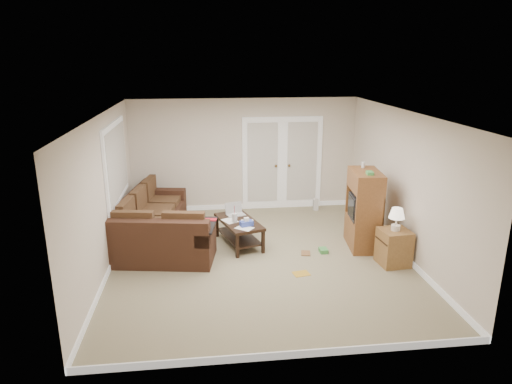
{
  "coord_description": "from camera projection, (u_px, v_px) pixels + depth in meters",
  "views": [
    {
      "loc": [
        -0.91,
        -7.18,
        3.38
      ],
      "look_at": [
        -0.02,
        0.36,
        1.1
      ],
      "focal_mm": 32.0,
      "sensor_mm": 36.0,
      "label": 1
    }
  ],
  "objects": [
    {
      "name": "window_left",
      "position": [
        116.0,
        162.0,
        8.13
      ],
      "size": [
        0.05,
        1.92,
        1.42
      ],
      "color": "white",
      "rests_on": "wall_left"
    },
    {
      "name": "floor_greenbox",
      "position": [
        323.0,
        250.0,
        8.15
      ],
      "size": [
        0.14,
        0.19,
        0.07
      ],
      "primitive_type": "cube",
      "rotation": [
        0.0,
        0.0,
        0.01
      ],
      "color": "#459847",
      "rests_on": "floor"
    },
    {
      "name": "wall_right",
      "position": [
        404.0,
        185.0,
        7.82
      ],
      "size": [
        0.02,
        5.5,
        2.5
      ],
      "primitive_type": "cube",
      "color": "beige",
      "rests_on": "floor"
    },
    {
      "name": "baseboards",
      "position": [
        260.0,
        256.0,
        7.89
      ],
      "size": [
        5.0,
        5.5,
        0.1
      ],
      "primitive_type": null,
      "color": "white",
      "rests_on": "floor"
    },
    {
      "name": "wall_back",
      "position": [
        245.0,
        155.0,
        10.16
      ],
      "size": [
        5.0,
        0.02,
        2.5
      ],
      "primitive_type": "cube",
      "color": "beige",
      "rests_on": "floor"
    },
    {
      "name": "french_doors",
      "position": [
        282.0,
        164.0,
        10.28
      ],
      "size": [
        1.8,
        0.05,
        2.13
      ],
      "color": "white",
      "rests_on": "floor"
    },
    {
      "name": "ceiling",
      "position": [
        260.0,
        114.0,
        7.19
      ],
      "size": [
        5.0,
        5.5,
        0.02
      ],
      "primitive_type": "cube",
      "color": "white",
      "rests_on": "wall_back"
    },
    {
      "name": "wall_front",
      "position": [
        292.0,
        261.0,
        4.93
      ],
      "size": [
        5.0,
        0.02,
        2.5
      ],
      "primitive_type": "cube",
      "color": "beige",
      "rests_on": "floor"
    },
    {
      "name": "coffee_table",
      "position": [
        239.0,
        231.0,
        8.45
      ],
      "size": [
        0.89,
        1.27,
        0.79
      ],
      "rotation": [
        0.0,
        0.0,
        0.3
      ],
      "color": "black",
      "rests_on": "floor"
    },
    {
      "name": "tv_armoire",
      "position": [
        364.0,
        209.0,
        8.22
      ],
      "size": [
        0.58,
        0.94,
        1.53
      ],
      "rotation": [
        0.0,
        0.0,
        -0.11
      ],
      "color": "brown",
      "rests_on": "floor"
    },
    {
      "name": "floor_book",
      "position": [
        301.0,
        253.0,
        8.11
      ],
      "size": [
        0.2,
        0.25,
        0.02
      ],
      "primitive_type": "imported",
      "rotation": [
        0.0,
        0.0,
        -0.22
      ],
      "color": "brown",
      "rests_on": "floor"
    },
    {
      "name": "floor",
      "position": [
        260.0,
        259.0,
        7.9
      ],
      "size": [
        5.5,
        5.5,
        0.0
      ],
      "primitive_type": "plane",
      "color": "gray",
      "rests_on": "ground"
    },
    {
      "name": "floor_magazine",
      "position": [
        301.0,
        274.0,
        7.35
      ],
      "size": [
        0.29,
        0.25,
        0.01
      ],
      "primitive_type": "cube",
      "rotation": [
        0.0,
        0.0,
        0.19
      ],
      "color": "#C08C21",
      "rests_on": "floor"
    },
    {
      "name": "sectional_sofa",
      "position": [
        156.0,
        228.0,
        8.38
      ],
      "size": [
        1.93,
        2.97,
        0.84
      ],
      "rotation": [
        0.0,
        0.0,
        -0.16
      ],
      "color": "#3E2417",
      "rests_on": "floor"
    },
    {
      "name": "wall_left",
      "position": [
        104.0,
        195.0,
        7.27
      ],
      "size": [
        0.02,
        5.5,
        2.5
      ],
      "primitive_type": "cube",
      "color": "beige",
      "rests_on": "floor"
    },
    {
      "name": "space_heater",
      "position": [
        316.0,
        204.0,
        10.34
      ],
      "size": [
        0.11,
        0.09,
        0.27
      ],
      "primitive_type": "cube",
      "rotation": [
        0.0,
        0.0,
        -0.01
      ],
      "color": "silver",
      "rests_on": "floor"
    },
    {
      "name": "side_cabinet",
      "position": [
        394.0,
        244.0,
        7.6
      ],
      "size": [
        0.51,
        0.51,
        1.0
      ],
      "rotation": [
        0.0,
        0.0,
        0.09
      ],
      "color": "olive",
      "rests_on": "floor"
    }
  ]
}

